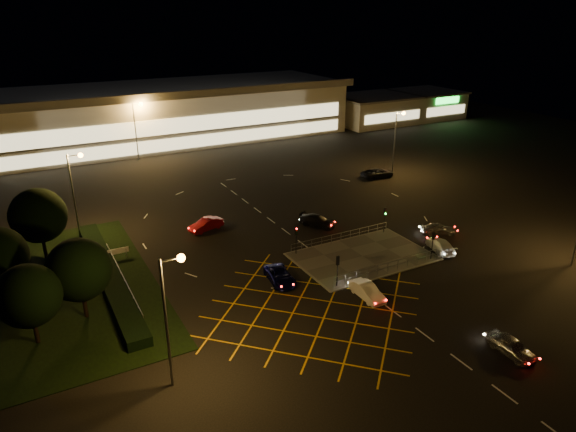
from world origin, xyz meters
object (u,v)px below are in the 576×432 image
signal_nw (296,235)px  car_left_blue (280,276)px  signal_se (433,240)px  signal_ne (385,215)px  car_queue_white (367,291)px  car_circ_red (206,224)px  car_right_silver (438,229)px  signal_sw (338,265)px  car_approach_white (440,245)px  car_far_dkgrey (317,221)px  car_east_grey (378,173)px  car_near_silver (511,346)px

signal_nw → car_left_blue: bearing=-134.1°
signal_se → signal_ne: (0.00, 7.99, 0.00)m
car_queue_white → car_circ_red: car_circ_red is taller
car_queue_white → car_right_silver: (16.20, 7.72, -0.01)m
signal_sw → car_approach_white: bearing=-175.4°
signal_sw → car_far_dkgrey: bearing=-114.4°
signal_sw → car_left_blue: signal_sw is taller
signal_ne → car_right_silver: signal_ne is taller
car_far_dkgrey → car_circ_red: car_circ_red is taller
car_east_grey → car_near_silver: bearing=158.1°
signal_sw → car_east_grey: size_ratio=0.59×
signal_ne → car_near_silver: bearing=-104.4°
car_circ_red → car_approach_white: car_circ_red is taller
signal_ne → car_east_grey: 21.97m
signal_nw → car_circ_red: 12.79m
signal_se → car_left_blue: bearing=-12.1°
signal_se → car_queue_white: size_ratio=0.75×
signal_se → car_circ_red: bearing=-46.1°
car_circ_red → signal_ne: bearing=42.7°
car_queue_white → car_east_grey: 37.14m
car_near_silver → car_right_silver: car_near_silver is taller
car_circ_red → car_approach_white: (20.74, -17.83, -0.05)m
car_near_silver → car_east_grey: bearing=66.2°
car_queue_white → car_far_dkgrey: size_ratio=0.91×
signal_sw → car_far_dkgrey: 15.15m
signal_se → car_approach_white: bearing=-154.5°
signal_ne → car_right_silver: (5.53, -3.28, -1.69)m
car_far_dkgrey → car_left_blue: bearing=-170.3°
signal_ne → car_circ_red: (-18.27, 11.02, -1.65)m
car_queue_white → car_circ_red: 23.29m
car_far_dkgrey → car_right_silver: car_right_silver is taller
car_left_blue → car_circ_red: bearing=105.3°
car_far_dkgrey → car_approach_white: 14.99m
signal_se → car_right_silver: size_ratio=0.79×
signal_nw → car_near_silver: bearing=-75.2°
car_far_dkgrey → car_east_grey: 22.16m
signal_ne → car_east_grey: size_ratio=0.59×
car_near_silver → car_approach_white: size_ratio=0.88×
signal_ne → signal_sw: bearing=-146.4°
signal_ne → car_queue_white: signal_ne is taller
car_right_silver → car_approach_white: 4.68m
signal_se → car_far_dkgrey: (-5.77, 13.70, -1.70)m
car_near_silver → car_circ_red: (-12.37, 34.06, 0.03)m
car_left_blue → car_right_silver: 21.91m
car_near_silver → car_right_silver: 22.83m
signal_ne → car_far_dkgrey: 8.30m
car_queue_white → car_left_blue: (-5.67, 6.51, -0.04)m
car_east_grey → car_approach_white: size_ratio=1.15×
car_east_grey → car_approach_white: bearing=159.9°
signal_nw → car_circ_red: size_ratio=0.72×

